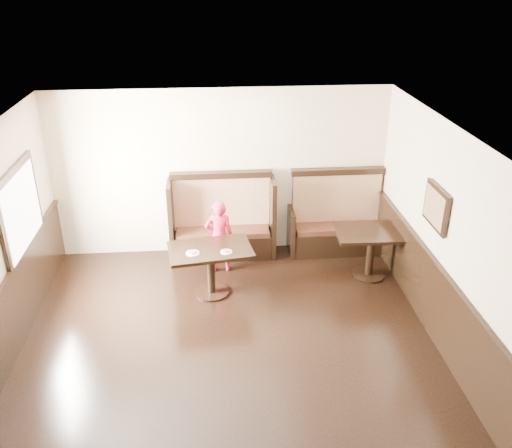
{
  "coord_description": "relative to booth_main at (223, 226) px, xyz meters",
  "views": [
    {
      "loc": [
        -0.14,
        -4.92,
        4.52
      ],
      "look_at": [
        0.49,
        2.35,
        1.0
      ],
      "focal_mm": 38.0,
      "sensor_mm": 36.0,
      "label": 1
    }
  ],
  "objects": [
    {
      "name": "table_main",
      "position": [
        -0.21,
        -1.22,
        0.06
      ],
      "size": [
        1.3,
        0.92,
        0.77
      ],
      "rotation": [
        0.0,
        0.0,
        0.15
      ],
      "color": "black",
      "rests_on": "ground"
    },
    {
      "name": "pizza_plate_right",
      "position": [
        0.02,
        -1.36,
        0.25
      ],
      "size": [
        0.17,
        0.17,
        0.03
      ],
      "color": "white",
      "rests_on": "table_main"
    },
    {
      "name": "table_neighbor",
      "position": [
        2.3,
        -0.92,
        0.06
      ],
      "size": [
        1.16,
        0.78,
        0.79
      ],
      "rotation": [
        0.0,
        0.0,
        -0.04
      ],
      "color": "black",
      "rests_on": "ground"
    },
    {
      "name": "room_shell",
      "position": [
        -0.3,
        -3.01,
        0.14
      ],
      "size": [
        7.0,
        7.0,
        7.0
      ],
      "color": "#CEB395",
      "rests_on": "ground"
    },
    {
      "name": "booth_main",
      "position": [
        0.0,
        0.0,
        0.0
      ],
      "size": [
        1.75,
        0.72,
        1.45
      ],
      "color": "black",
      "rests_on": "ground"
    },
    {
      "name": "booth_neighbor",
      "position": [
        1.95,
        -0.0,
        -0.05
      ],
      "size": [
        1.65,
        0.72,
        1.45
      ],
      "color": "black",
      "rests_on": "ground"
    },
    {
      "name": "pizza_plate_left",
      "position": [
        -0.46,
        -1.36,
        0.25
      ],
      "size": [
        0.2,
        0.2,
        0.04
      ],
      "color": "white",
      "rests_on": "table_main"
    },
    {
      "name": "child",
      "position": [
        -0.07,
        -0.56,
        0.09
      ],
      "size": [
        0.47,
        0.33,
        1.23
      ],
      "primitive_type": "imported",
      "rotation": [
        0.0,
        0.0,
        3.21
      ],
      "color": "red",
      "rests_on": "ground"
    },
    {
      "name": "ground",
      "position": [
        0.0,
        -3.3,
        -0.53
      ],
      "size": [
        7.0,
        7.0,
        0.0
      ],
      "primitive_type": "plane",
      "color": "black",
      "rests_on": "ground"
    }
  ]
}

